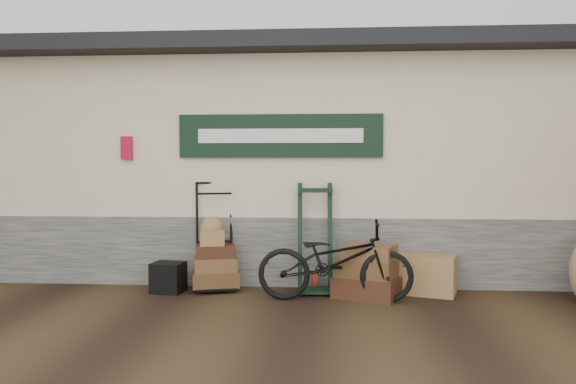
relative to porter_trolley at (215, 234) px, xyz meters
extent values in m
plane|color=black|center=(1.13, -0.85, -0.70)|extent=(80.00, 80.00, 0.00)
cube|color=#4C4C47|center=(1.13, 1.90, -0.25)|extent=(14.00, 3.54, 0.90)
cube|color=beige|center=(1.13, 1.90, 1.25)|extent=(14.00, 3.50, 2.10)
cube|color=black|center=(1.13, 1.75, 2.40)|extent=(14.40, 4.10, 0.20)
cube|color=black|center=(0.83, 0.12, 1.25)|extent=(2.60, 0.06, 0.55)
cube|color=white|center=(0.83, 0.09, 1.25)|extent=(2.10, 0.01, 0.18)
cube|color=#B30C2D|center=(-1.17, 0.12, 1.10)|extent=(0.14, 0.10, 0.30)
cube|color=olive|center=(2.63, -0.07, -0.46)|extent=(0.84, 0.68, 0.48)
cube|color=black|center=(-0.53, -0.26, -0.51)|extent=(0.42, 0.37, 0.37)
imported|color=black|center=(1.52, -0.56, -0.17)|extent=(0.71, 1.83, 1.05)
camera|label=1|loc=(1.43, -7.02, 0.91)|focal=35.00mm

